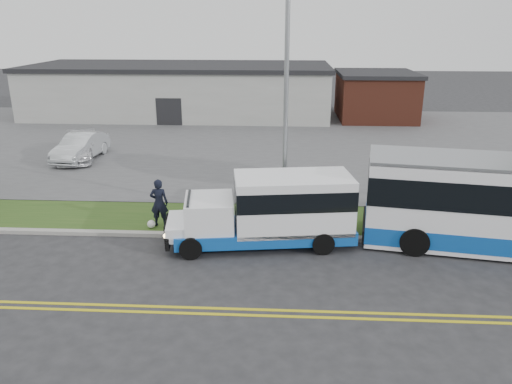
# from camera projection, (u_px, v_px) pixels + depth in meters

# --- Properties ---
(ground) EXTENTS (140.00, 140.00, 0.00)m
(ground) POSITION_uv_depth(u_px,v_px,m) (200.00, 250.00, 18.01)
(ground) COLOR #28282B
(ground) RESTS_ON ground
(lane_line_north) EXTENTS (70.00, 0.12, 0.01)m
(lane_line_north) POSITION_uv_depth(u_px,v_px,m) (179.00, 307.00, 14.37)
(lane_line_north) COLOR gold
(lane_line_north) RESTS_ON ground
(lane_line_south) EXTENTS (70.00, 0.12, 0.01)m
(lane_line_south) POSITION_uv_depth(u_px,v_px,m) (177.00, 313.00, 14.09)
(lane_line_south) COLOR gold
(lane_line_south) RESTS_ON ground
(curb) EXTENTS (80.00, 0.30, 0.15)m
(curb) POSITION_uv_depth(u_px,v_px,m) (205.00, 235.00, 19.03)
(curb) COLOR #9E9B93
(curb) RESTS_ON ground
(verge) EXTENTS (80.00, 3.30, 0.10)m
(verge) POSITION_uv_depth(u_px,v_px,m) (212.00, 218.00, 20.73)
(verge) COLOR #274B19
(verge) RESTS_ON ground
(parking_lot) EXTENTS (80.00, 25.00, 0.10)m
(parking_lot) POSITION_uv_depth(u_px,v_px,m) (240.00, 141.00, 34.05)
(parking_lot) COLOR #4C4C4F
(parking_lot) RESTS_ON ground
(commercial_building) EXTENTS (25.40, 10.40, 4.35)m
(commercial_building) POSITION_uv_depth(u_px,v_px,m) (181.00, 90.00, 43.11)
(commercial_building) COLOR #9E9E99
(commercial_building) RESTS_ON ground
(brick_wing) EXTENTS (6.30, 7.30, 3.90)m
(brick_wing) POSITION_uv_depth(u_px,v_px,m) (375.00, 96.00, 41.37)
(brick_wing) COLOR brown
(brick_wing) RESTS_ON ground
(streetlight_near) EXTENTS (0.35, 1.53, 9.50)m
(streetlight_near) POSITION_uv_depth(u_px,v_px,m) (286.00, 94.00, 18.73)
(streetlight_near) COLOR gray
(streetlight_near) RESTS_ON verge
(shuttle_bus) EXTENTS (7.01, 3.10, 2.60)m
(shuttle_bus) POSITION_uv_depth(u_px,v_px,m) (274.00, 208.00, 18.07)
(shuttle_bus) COLOR #0F4CA8
(shuttle_bus) RESTS_ON ground
(pedestrian) EXTENTS (0.71, 0.48, 1.93)m
(pedestrian) POSITION_uv_depth(u_px,v_px,m) (159.00, 203.00, 19.56)
(pedestrian) COLOR black
(pedestrian) RESTS_ON verge
(parked_car_a) EXTENTS (2.06, 4.78, 1.53)m
(parked_car_a) POSITION_uv_depth(u_px,v_px,m) (81.00, 147.00, 29.16)
(parked_car_a) COLOR silver
(parked_car_a) RESTS_ON parking_lot
(parked_car_b) EXTENTS (3.10, 5.08, 1.37)m
(parked_car_b) POSITION_uv_depth(u_px,v_px,m) (77.00, 148.00, 29.26)
(parked_car_b) COLOR silver
(parked_car_b) RESTS_ON parking_lot
(grocery_bag_left) EXTENTS (0.32, 0.32, 0.32)m
(grocery_bag_left) POSITION_uv_depth(u_px,v_px,m) (151.00, 224.00, 19.60)
(grocery_bag_left) COLOR white
(grocery_bag_left) RESTS_ON verge
(grocery_bag_right) EXTENTS (0.32, 0.32, 0.32)m
(grocery_bag_right) POSITION_uv_depth(u_px,v_px,m) (169.00, 220.00, 20.04)
(grocery_bag_right) COLOR white
(grocery_bag_right) RESTS_ON verge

